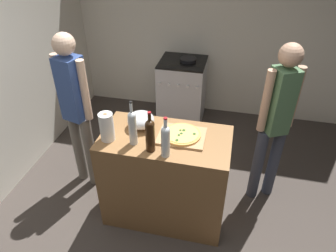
{
  "coord_description": "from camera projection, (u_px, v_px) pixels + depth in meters",
  "views": [
    {
      "loc": [
        0.4,
        -1.37,
        2.54
      ],
      "look_at": [
        -0.1,
        0.83,
        0.99
      ],
      "focal_mm": 33.46,
      "sensor_mm": 36.0,
      "label": 1
    }
  ],
  "objects": [
    {
      "name": "cutting_board",
      "position": [
        182.0,
        136.0,
        2.68
      ],
      "size": [
        0.4,
        0.32,
        0.02
      ],
      "primitive_type": "cube",
      "color": "tan",
      "rests_on": "counter"
    },
    {
      "name": "wine_bottle_dark",
      "position": [
        150.0,
        134.0,
        2.45
      ],
      "size": [
        0.08,
        0.08,
        0.36
      ],
      "color": "#331E0F",
      "rests_on": "counter"
    },
    {
      "name": "kitchen_wall_rear",
      "position": [
        210.0,
        23.0,
        4.18
      ],
      "size": [
        4.24,
        0.1,
        2.6
      ],
      "primitive_type": "cube",
      "color": "silver",
      "rests_on": "ground_plane"
    },
    {
      "name": "stove",
      "position": [
        182.0,
        91.0,
        4.39
      ],
      "size": [
        0.61,
        0.6,
        0.94
      ],
      "color": "#B7B7BC",
      "rests_on": "ground_plane"
    },
    {
      "name": "person_in_stripes",
      "position": [
        76.0,
        105.0,
        3.04
      ],
      "size": [
        0.37,
        0.25,
        1.69
      ],
      "color": "slate",
      "rests_on": "ground_plane"
    },
    {
      "name": "paper_towel_roll",
      "position": [
        107.0,
        127.0,
        2.59
      ],
      "size": [
        0.12,
        0.12,
        0.25
      ],
      "color": "white",
      "rests_on": "counter"
    },
    {
      "name": "wine_bottle_green",
      "position": [
        133.0,
        126.0,
        2.52
      ],
      "size": [
        0.07,
        0.07,
        0.4
      ],
      "color": "silver",
      "rests_on": "counter"
    },
    {
      "name": "wine_bottle_amber",
      "position": [
        166.0,
        140.0,
        2.4
      ],
      "size": [
        0.07,
        0.07,
        0.35
      ],
      "color": "silver",
      "rests_on": "counter"
    },
    {
      "name": "mixing_bowl",
      "position": [
        141.0,
        120.0,
        2.77
      ],
      "size": [
        0.24,
        0.24,
        0.15
      ],
      "color": "#B2B2B7",
      "rests_on": "counter"
    },
    {
      "name": "pizza",
      "position": [
        182.0,
        134.0,
        2.67
      ],
      "size": [
        0.32,
        0.32,
        0.03
      ],
      "color": "tan",
      "rests_on": "cutting_board"
    },
    {
      "name": "counter",
      "position": [
        166.0,
        177.0,
        2.95
      ],
      "size": [
        1.13,
        0.61,
        0.94
      ],
      "primitive_type": "cube",
      "color": "olive",
      "rests_on": "ground_plane"
    },
    {
      "name": "ground_plane",
      "position": [
        187.0,
        169.0,
        3.75
      ],
      "size": [
        4.24,
        3.43,
        0.02
      ],
      "primitive_type": "cube",
      "color": "#3F3833"
    },
    {
      "name": "person_in_red",
      "position": [
        276.0,
        119.0,
        2.87
      ],
      "size": [
        0.33,
        0.26,
        1.68
      ],
      "color": "#383D4C",
      "rests_on": "ground_plane"
    },
    {
      "name": "kitchen_wall_left",
      "position": [
        19.0,
        51.0,
        3.35
      ],
      "size": [
        0.1,
        3.43,
        2.6
      ],
      "primitive_type": "cube",
      "color": "silver",
      "rests_on": "ground_plane"
    }
  ]
}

